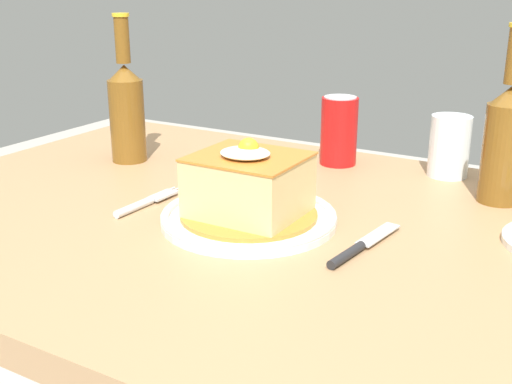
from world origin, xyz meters
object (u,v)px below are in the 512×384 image
beer_bottle_amber_far (506,138)px  soda_can (339,131)px  drinking_glass (449,150)px  knife (356,249)px  beer_bottle_amber (127,108)px  main_plate (249,217)px  fork (144,203)px

beer_bottle_amber_far → soda_can: bearing=167.3°
drinking_glass → knife: bearing=-91.8°
soda_can → beer_bottle_amber_far: bearing=-12.7°
soda_can → drinking_glass: (0.19, 0.03, -0.02)m
beer_bottle_amber → main_plate: bearing=-24.4°
fork → drinking_glass: 0.52m
soda_can → drinking_glass: size_ratio=1.18×
knife → beer_bottle_amber: 0.56m
beer_bottle_amber_far → knife: bearing=-111.5°
knife → beer_bottle_amber: bearing=160.8°
fork → beer_bottle_amber_far: 0.55m
fork → knife: bearing=0.4°
main_plate → fork: bearing=-172.2°
knife → drinking_glass: drinking_glass is taller
beer_bottle_amber_far → drinking_glass: size_ratio=2.53×
knife → beer_bottle_amber_far: bearing=68.5°
main_plate → beer_bottle_amber_far: 0.40m
fork → knife: 0.34m
main_plate → knife: main_plate is taller
fork → beer_bottle_amber_far: beer_bottle_amber_far is taller
main_plate → fork: main_plate is taller
fork → soda_can: 0.40m
knife → beer_bottle_amber_far: size_ratio=0.62×
beer_bottle_amber_far → main_plate: bearing=-136.3°
fork → beer_bottle_amber_far: (0.45, 0.29, 0.09)m
knife → soda_can: 0.40m
fork → knife: (0.34, 0.00, 0.00)m
main_plate → beer_bottle_amber_far: (0.28, 0.27, 0.09)m
fork → beer_bottle_amber: beer_bottle_amber is taller
knife → drinking_glass: 0.39m
beer_bottle_amber_far → drinking_glass: 0.15m
soda_can → drinking_glass: bearing=7.9°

